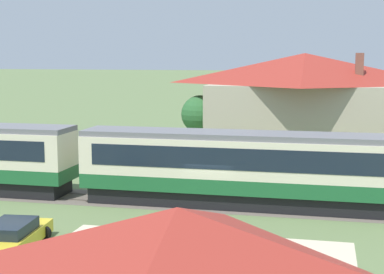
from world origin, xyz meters
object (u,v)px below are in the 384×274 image
station_house_red_roof (304,107)px  yard_tree_0 (200,115)px  passenger_train (263,167)px  parked_car_yellow (12,236)px

station_house_red_roof → yard_tree_0: size_ratio=2.90×
passenger_train → parked_car_yellow: (-9.60, -9.33, -1.67)m
parked_car_yellow → yard_tree_0: 23.34m
passenger_train → station_house_red_roof: size_ratio=4.12×
passenger_train → yard_tree_0: (-6.35, 13.58, 1.33)m
passenger_train → station_house_red_roof: 14.18m
passenger_train → parked_car_yellow: bearing=-135.8°
yard_tree_0 → passenger_train: bearing=-65.0°
station_house_red_roof → parked_car_yellow: station_house_red_roof is taller
parked_car_yellow → passenger_train: bearing=-51.5°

